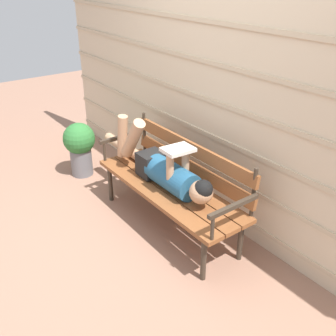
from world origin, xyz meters
name	(u,v)px	position (x,y,z in m)	size (l,w,h in m)	color
ground_plane	(156,231)	(0.00, 0.00, 0.00)	(12.00, 12.00, 0.00)	#936B56
house_siding	(214,100)	(0.00, 0.63, 1.11)	(5.19, 0.08, 2.22)	beige
park_bench	(175,180)	(0.00, 0.21, 0.46)	(1.61, 0.52, 0.83)	brown
reclining_person	(161,167)	(-0.09, 0.14, 0.57)	(1.70, 0.26, 0.53)	#23567A
potted_plant	(80,145)	(-1.40, -0.05, 0.36)	(0.35, 0.35, 0.62)	slate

